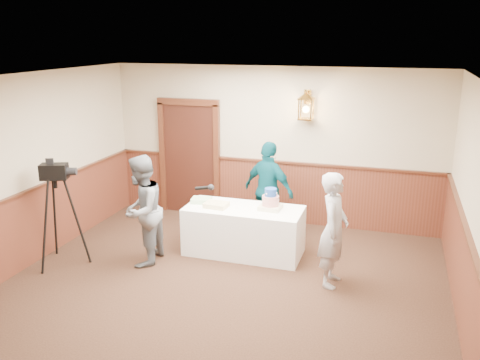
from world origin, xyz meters
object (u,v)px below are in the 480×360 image
at_px(display_table, 244,231).
at_px(sheet_cake_green, 201,200).
at_px(interviewer, 142,211).
at_px(tv_camera_rig, 59,220).
at_px(tiered_cake, 271,201).
at_px(sheet_cake_yellow, 216,205).
at_px(assistant_p, 269,191).
at_px(baker, 334,230).

bearing_deg(display_table, sheet_cake_green, 175.82).
distance_m(interviewer, tv_camera_rig, 1.23).
relative_size(tiered_cake, sheet_cake_yellow, 0.97).
bearing_deg(interviewer, display_table, 117.56).
bearing_deg(assistant_p, display_table, 99.00).
height_order(sheet_cake_yellow, baker, baker).
distance_m(tiered_cake, assistant_p, 0.72).
bearing_deg(display_table, interviewer, -149.35).
distance_m(tiered_cake, baker, 1.25).
bearing_deg(tiered_cake, display_table, -170.69).
height_order(baker, assistant_p, assistant_p).
bearing_deg(display_table, baker, -22.98).
xyz_separation_m(assistant_p, tv_camera_rig, (-2.69, -1.92, -0.13)).
bearing_deg(baker, tiered_cake, 59.87).
bearing_deg(assistant_p, baker, 156.08).
relative_size(display_table, interviewer, 1.09).
height_order(sheet_cake_yellow, tv_camera_rig, tv_camera_rig).
bearing_deg(tv_camera_rig, interviewer, -2.14).
height_order(tiered_cake, interviewer, interviewer).
xyz_separation_m(baker, assistant_p, (-1.25, 1.37, 0.03)).
distance_m(tiered_cake, tv_camera_rig, 3.15).
bearing_deg(display_table, assistant_p, 75.21).
bearing_deg(assistant_p, sheet_cake_yellow, 77.93).
height_order(tiered_cake, baker, baker).
height_order(tiered_cake, assistant_p, assistant_p).
bearing_deg(tiered_cake, baker, -33.07).
bearing_deg(sheet_cake_yellow, tiered_cake, 11.15).
relative_size(interviewer, tv_camera_rig, 1.08).
distance_m(interviewer, assistant_p, 2.17).
relative_size(interviewer, assistant_p, 1.00).
distance_m(tiered_cake, sheet_cake_yellow, 0.84).
xyz_separation_m(tiered_cake, sheet_cake_yellow, (-0.82, -0.16, -0.09)).
xyz_separation_m(sheet_cake_yellow, assistant_p, (0.62, 0.85, 0.04)).
bearing_deg(sheet_cake_yellow, sheet_cake_green, 153.98).
bearing_deg(tiered_cake, interviewer, -153.77).
bearing_deg(tv_camera_rig, baker, -12.23).
bearing_deg(tiered_cake, sheet_cake_green, -179.31).
xyz_separation_m(sheet_cake_yellow, interviewer, (-0.91, -0.69, 0.04)).
distance_m(tiered_cake, interviewer, 1.93).
height_order(display_table, assistant_p, assistant_p).
relative_size(baker, tv_camera_rig, 1.03).
height_order(display_table, interviewer, interviewer).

